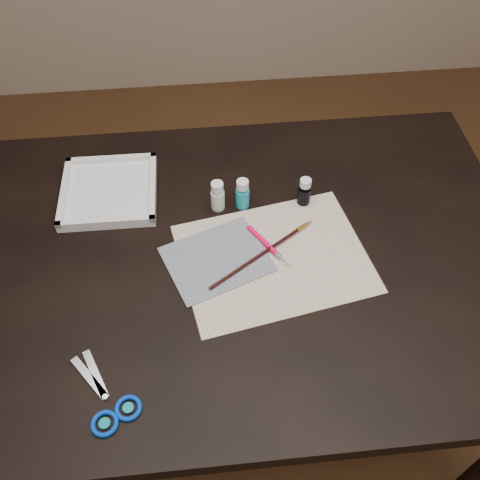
{
  "coord_description": "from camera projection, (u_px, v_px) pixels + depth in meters",
  "views": [
    {
      "loc": [
        -0.07,
        -0.73,
        1.7
      ],
      "look_at": [
        0.0,
        0.0,
        0.8
      ],
      "focal_mm": 40.0,
      "sensor_mm": 36.0,
      "label": 1
    }
  ],
  "objects": [
    {
      "name": "paint_bottle_cyan",
      "position": [
        243.0,
        194.0,
        1.26
      ],
      "size": [
        0.04,
        0.04,
        0.08
      ],
      "primitive_type": "cylinder",
      "rotation": [
        0.0,
        0.0,
        -0.43
      ],
      "color": "#1798B0",
      "rests_on": "table"
    },
    {
      "name": "paintbrush",
      "position": [
        264.0,
        252.0,
        1.19
      ],
      "size": [
        0.26,
        0.18,
        0.01
      ],
      "primitive_type": null,
      "rotation": [
        0.0,
        0.0,
        0.59
      ],
      "color": "black",
      "rests_on": "canvas"
    },
    {
      "name": "paint_bottle_white",
      "position": [
        218.0,
        196.0,
        1.26
      ],
      "size": [
        0.04,
        0.04,
        0.08
      ],
      "primitive_type": "cylinder",
      "rotation": [
        0.0,
        0.0,
        0.37
      ],
      "color": "silver",
      "rests_on": "table"
    },
    {
      "name": "scissors",
      "position": [
        97.0,
        392.0,
        0.99
      ],
      "size": [
        0.2,
        0.22,
        0.01
      ],
      "primitive_type": null,
      "rotation": [
        0.0,
        0.0,
        2.23
      ],
      "color": "silver",
      "rests_on": "table"
    },
    {
      "name": "ground",
      "position": [
        240.0,
        393.0,
        1.79
      ],
      "size": [
        3.5,
        3.5,
        0.02
      ],
      "primitive_type": "cube",
      "color": "#422614",
      "rests_on": "ground"
    },
    {
      "name": "paper",
      "position": [
        274.0,
        258.0,
        1.19
      ],
      "size": [
        0.46,
        0.38,
        0.0
      ],
      "primitive_type": "cube",
      "rotation": [
        0.0,
        0.0,
        0.18
      ],
      "color": "white",
      "rests_on": "table"
    },
    {
      "name": "table",
      "position": [
        240.0,
        336.0,
        1.49
      ],
      "size": [
        1.3,
        0.9,
        0.75
      ],
      "primitive_type": "cube",
      "color": "black",
      "rests_on": "ground"
    },
    {
      "name": "craft_knife",
      "position": [
        269.0,
        247.0,
        1.2
      ],
      "size": [
        0.09,
        0.13,
        0.01
      ],
      "primitive_type": null,
      "rotation": [
        0.0,
        0.0,
        -1.01
      ],
      "color": "#FF084F",
      "rests_on": "paper"
    },
    {
      "name": "canvas",
      "position": [
        217.0,
        259.0,
        1.18
      ],
      "size": [
        0.26,
        0.24,
        0.0
      ],
      "primitive_type": "cube",
      "rotation": [
        0.0,
        0.0,
        0.36
      ],
      "color": "#121A36",
      "rests_on": "paper"
    },
    {
      "name": "paint_bottle_navy",
      "position": [
        304.0,
        191.0,
        1.27
      ],
      "size": [
        0.03,
        0.03,
        0.08
      ],
      "primitive_type": "cylinder",
      "rotation": [
        0.0,
        0.0,
        0.03
      ],
      "color": "black",
      "rests_on": "table"
    },
    {
      "name": "palette_tray",
      "position": [
        109.0,
        191.0,
        1.3
      ],
      "size": [
        0.23,
        0.23,
        0.03
      ],
      "primitive_type": "cube",
      "rotation": [
        0.0,
        0.0,
        -0.01
      ],
      "color": "white",
      "rests_on": "table"
    }
  ]
}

